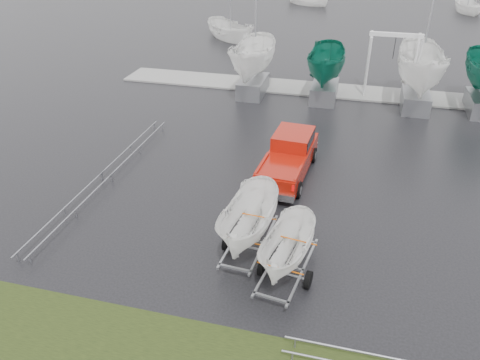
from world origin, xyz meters
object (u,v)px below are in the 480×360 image
at_px(trailer_hitched, 250,188).
at_px(boat_hoist, 393,56).
at_px(pickup_truck, 289,155).
at_px(trailer_parked, 290,220).

bearing_deg(trailer_hitched, boat_hoist, 78.50).
distance_m(pickup_truck, trailer_parked, 7.45).
bearing_deg(pickup_truck, trailer_hitched, -90.00).
height_order(trailer_parked, boat_hoist, trailer_parked).
relative_size(trailer_hitched, boat_hoist, 1.18).
relative_size(trailer_hitched, trailer_parked, 1.15).
xyz_separation_m(trailer_parked, boat_hoist, (3.51, 19.38, 0.34)).
height_order(pickup_truck, trailer_parked, trailer_parked).
distance_m(trailer_parked, boat_hoist, 19.70).
bearing_deg(boat_hoist, trailer_parked, -100.25).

